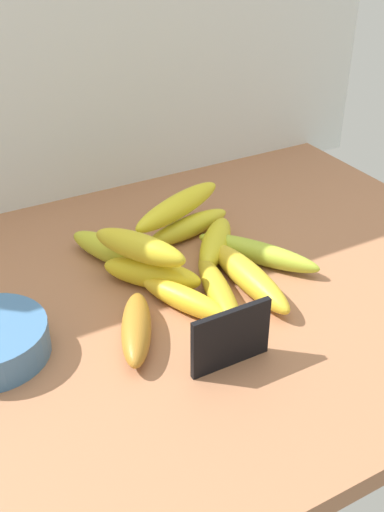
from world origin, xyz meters
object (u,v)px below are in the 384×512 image
Objects in this scene: banana_1 at (257,252)px; banana_5 at (215,243)px; banana_2 at (112,251)px; banana_9 at (139,247)px; banana_7 at (136,328)px; banana_10 at (178,206)px; banana_0 at (189,227)px; banana_6 at (249,277)px; banana_8 at (185,299)px; banana_3 at (152,274)px; banana_4 at (219,293)px; chalkboard_sign at (232,339)px.

banana_1 is 6.96cm from banana_5.
banana_9 is at bearing -80.37° from banana_2.
banana_10 reaches higher than banana_7.
banana_0 is 0.82× the size of banana_10.
banana_0 is 1.01× the size of banana_2.
banana_5 is 10.75cm from banana_6.
banana_8 is at bearing -161.17° from banana_1.
banana_2 reaches higher than banana_7.
banana_10 reaches higher than banana_2.
banana_3 is at bearing -139.33° from banana_0.
banana_4 and banana_8 have the same top height.
banana_1 is 16.73cm from banana_8.
banana_2 reaches higher than banana_8.
banana_4 is 20.80cm from banana_10.
banana_5 is at bearing 61.40° from banana_4.
banana_10 is (-6.87, 13.54, 3.82)cm from banana_1.
banana_9 is (-2.44, 21.48, 2.63)cm from chalkboard_sign.
banana_10 is at bearing 50.61° from banana_7.
banana_3 is at bearing 93.50° from chalkboard_sign.
banana_5 is (1.06, -7.02, 0.29)cm from banana_0.
banana_8 is 0.99× the size of banana_9.
banana_1 is 22.82cm from banana_2.
banana_3 is 7.74cm from banana_8.
banana_9 reaches higher than chalkboard_sign.
banana_2 is at bearing 99.63° from banana_9.
banana_5 is (15.44, -5.82, 0.05)cm from banana_2.
banana_4 is (8.99, -17.65, -0.30)cm from banana_2.
banana_1 is at bearing 48.14° from chalkboard_sign.
banana_2 is (-14.38, -1.20, 0.24)cm from banana_0.
banana_3 reaches higher than banana_0.
banana_3 is 1.01× the size of banana_5.
chalkboard_sign reaches higher than banana_6.
banana_6 is at bearing -133.82° from banana_1.
banana_2 is 17.05cm from banana_8.
banana_8 is at bearing -115.32° from banana_10.
banana_3 is 14.36cm from banana_6.
banana_6 reaches higher than banana_8.
banana_3 is 15.87cm from banana_10.
chalkboard_sign is 0.73× the size of banana_7.
chalkboard_sign reaches higher than banana_8.
banana_0 is at bearing 70.72° from chalkboard_sign.
banana_8 is at bearing -136.66° from banana_5.
banana_6 is at bearing 0.05° from banana_8.
banana_3 is at bearing -74.37° from banana_2.
chalkboard_sign reaches higher than banana_10.
banana_4 is at bearing -52.31° from banana_9.
banana_7 reaches higher than banana_1.
banana_6 reaches higher than banana_1.
banana_9 is (-14.14, -1.88, 4.37)cm from banana_5.
banana_6 is at bearing -31.75° from banana_3.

